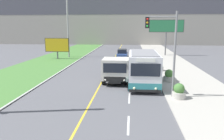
# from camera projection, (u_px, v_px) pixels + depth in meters

# --- Properties ---
(apartment_block_background) EXTENTS (80.00, 8.04, 25.02)m
(apartment_block_background) POSITION_uv_depth(u_px,v_px,m) (123.00, 2.00, 65.71)
(apartment_block_background) COLOR gray
(apartment_block_background) RESTS_ON ground_plane
(city_bus) EXTENTS (2.74, 6.07, 3.09)m
(city_bus) POSITION_uv_depth(u_px,v_px,m) (143.00, 69.00, 19.78)
(city_bus) COLOR silver
(city_bus) RESTS_ON ground_plane
(dump_truck) EXTENTS (2.51, 6.89, 2.43)m
(dump_truck) POSITION_uv_depth(u_px,v_px,m) (116.00, 69.00, 21.26)
(dump_truck) COLOR black
(dump_truck) RESTS_ON ground_plane
(car_distant) EXTENTS (1.80, 4.30, 1.45)m
(car_distant) POSITION_uv_depth(u_px,v_px,m) (122.00, 54.00, 38.06)
(car_distant) COLOR #2D4784
(car_distant) RESTS_ON ground_plane
(utility_pole_far) EXTENTS (1.80, 0.28, 11.76)m
(utility_pole_far) POSITION_uv_depth(u_px,v_px,m) (68.00, 23.00, 37.52)
(utility_pole_far) COLOR #9E9E99
(utility_pole_far) RESTS_ON ground_plane
(traffic_light_mast) EXTENTS (2.28, 0.32, 6.41)m
(traffic_light_mast) POSITION_uv_depth(u_px,v_px,m) (167.00, 44.00, 15.86)
(traffic_light_mast) COLOR slate
(traffic_light_mast) RESTS_ON ground_plane
(billboard_large) EXTENTS (6.23, 0.24, 6.55)m
(billboard_large) POSITION_uv_depth(u_px,v_px,m) (166.00, 27.00, 39.67)
(billboard_large) COLOR #59595B
(billboard_large) RESTS_ON ground_plane
(billboard_small) EXTENTS (4.02, 0.24, 3.49)m
(billboard_small) POSITION_uv_depth(u_px,v_px,m) (57.00, 45.00, 35.92)
(billboard_small) COLOR #59595B
(billboard_small) RESTS_ON ground_plane
(planter_round_near) EXTENTS (1.00, 1.00, 1.15)m
(planter_round_near) POSITION_uv_depth(u_px,v_px,m) (179.00, 92.00, 16.19)
(planter_round_near) COLOR #B7B2A8
(planter_round_near) RESTS_ON sidewalk_right
(planter_round_second) EXTENTS (1.03, 1.03, 1.17)m
(planter_round_second) POSITION_uv_depth(u_px,v_px,m) (169.00, 76.00, 21.26)
(planter_round_second) COLOR #B7B2A8
(planter_round_second) RESTS_ON sidewalk_right
(planter_round_third) EXTENTS (0.98, 0.98, 1.13)m
(planter_round_third) POSITION_uv_depth(u_px,v_px,m) (159.00, 67.00, 26.37)
(planter_round_third) COLOR #B7B2A8
(planter_round_third) RESTS_ON sidewalk_right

